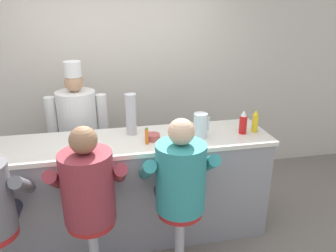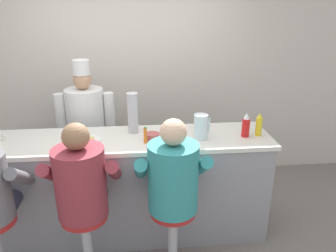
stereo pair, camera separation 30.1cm
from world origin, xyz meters
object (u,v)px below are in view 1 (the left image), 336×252
object	(u,v)px
breakfast_plate	(88,143)
cereal_bowl	(153,137)
mustard_bottle_yellow	(255,122)
diner_seated_teal	(180,181)
cup_stack_steel	(131,114)
diner_seated_maroon	(89,191)
hot_sauce_bottle_orange	(147,136)
cook_in_whites_near	(79,130)
water_pitcher_clear	(200,125)
ketchup_bottle_red	(243,123)

from	to	relation	value
breakfast_plate	cereal_bowl	size ratio (longest dim) A/B	1.71
mustard_bottle_yellow	diner_seated_teal	world-z (taller)	diner_seated_teal
cup_stack_steel	mustard_bottle_yellow	bearing A→B (deg)	-8.95
mustard_bottle_yellow	diner_seated_maroon	size ratio (longest dim) A/B	0.16
hot_sauce_bottle_orange	cook_in_whites_near	size ratio (longest dim) A/B	0.09
diner_seated_teal	breakfast_plate	bearing A→B (deg)	144.10
cook_in_whites_near	hot_sauce_bottle_orange	bearing A→B (deg)	-51.98
cereal_bowl	cook_in_whites_near	world-z (taller)	cook_in_whites_near
cup_stack_steel	water_pitcher_clear	bearing A→B (deg)	-18.92
breakfast_plate	cereal_bowl	distance (m)	0.58
mustard_bottle_yellow	hot_sauce_bottle_orange	world-z (taller)	mustard_bottle_yellow
cereal_bowl	diner_seated_teal	xyz separation A→B (m)	(0.13, -0.51, -0.19)
water_pitcher_clear	cup_stack_steel	world-z (taller)	cup_stack_steel
water_pitcher_clear	cereal_bowl	size ratio (longest dim) A/B	1.74
water_pitcher_clear	diner_seated_maroon	xyz separation A→B (m)	(-1.03, -0.49, -0.28)
mustard_bottle_yellow	cook_in_whites_near	xyz separation A→B (m)	(-1.72, 0.74, -0.23)
ketchup_bottle_red	breakfast_plate	bearing A→B (deg)	179.29
hot_sauce_bottle_orange	mustard_bottle_yellow	bearing A→B (deg)	4.49
ketchup_bottle_red	breakfast_plate	size ratio (longest dim) A/B	1.02
ketchup_bottle_red	diner_seated_maroon	size ratio (longest dim) A/B	0.16
mustard_bottle_yellow	breakfast_plate	xyz separation A→B (m)	(-1.59, 0.00, -0.09)
breakfast_plate	diner_seated_maroon	xyz separation A→B (m)	(0.00, -0.52, -0.17)
breakfast_plate	cup_stack_steel	size ratio (longest dim) A/B	0.58
mustard_bottle_yellow	cereal_bowl	distance (m)	1.01
mustard_bottle_yellow	diner_seated_maroon	distance (m)	1.69
breakfast_plate	cup_stack_steel	world-z (taller)	cup_stack_steel
water_pitcher_clear	breakfast_plate	size ratio (longest dim) A/B	1.02
water_pitcher_clear	diner_seated_maroon	world-z (taller)	diner_seated_maroon
hot_sauce_bottle_orange	cereal_bowl	xyz separation A→B (m)	(0.07, 0.08, -0.05)
ketchup_bottle_red	diner_seated_teal	bearing A→B (deg)	-146.08
cereal_bowl	cook_in_whites_near	bearing A→B (deg)	133.66
hot_sauce_bottle_orange	breakfast_plate	world-z (taller)	hot_sauce_bottle_orange
diner_seated_maroon	cook_in_whites_near	size ratio (longest dim) A/B	0.85
water_pitcher_clear	cereal_bowl	bearing A→B (deg)	177.22
mustard_bottle_yellow	cook_in_whites_near	bearing A→B (deg)	156.75
breakfast_plate	cook_in_whites_near	bearing A→B (deg)	99.76
hot_sauce_bottle_orange	cereal_bowl	world-z (taller)	hot_sauce_bottle_orange
water_pitcher_clear	hot_sauce_bottle_orange	bearing A→B (deg)	-173.55
ketchup_bottle_red	cup_stack_steel	distance (m)	1.07
mustard_bottle_yellow	diner_seated_maroon	xyz separation A→B (m)	(-1.59, -0.52, -0.26)
water_pitcher_clear	diner_seated_maroon	size ratio (longest dim) A/B	0.16
cereal_bowl	diner_seated_maroon	distance (m)	0.80
cereal_bowl	diner_seated_teal	distance (m)	0.56
mustard_bottle_yellow	cup_stack_steel	size ratio (longest dim) A/B	0.56
cup_stack_steel	diner_seated_teal	bearing A→B (deg)	-66.40
mustard_bottle_yellow	diner_seated_teal	size ratio (longest dim) A/B	0.16
ketchup_bottle_red	breakfast_plate	distance (m)	1.46
mustard_bottle_yellow	water_pitcher_clear	xyz separation A→B (m)	(-0.56, -0.03, 0.01)
ketchup_bottle_red	cup_stack_steel	xyz separation A→B (m)	(-1.05, 0.20, 0.09)
ketchup_bottle_red	diner_seated_maroon	xyz separation A→B (m)	(-1.46, -0.50, -0.27)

